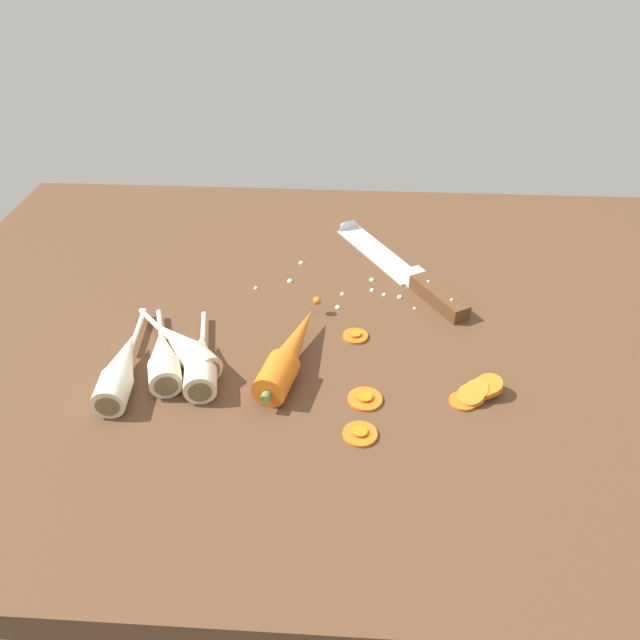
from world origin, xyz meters
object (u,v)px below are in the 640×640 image
(carrot_slice_stack, at_px, (477,392))
(carrot_slice_stray_far, at_px, (365,398))
(chefs_knife, at_px, (393,262))
(carrot_slice_stray_mid, at_px, (360,433))
(parsnip_mid_left, at_px, (201,362))
(carrot_slice_stray_near, at_px, (355,335))
(parsnip_mid_right, at_px, (121,369))
(whole_carrot, at_px, (290,353))
(parsnip_back, at_px, (185,348))
(parsnip_front, at_px, (163,357))

(carrot_slice_stack, bearing_deg, carrot_slice_stray_far, -174.19)
(chefs_knife, distance_m, carrot_slice_stray_mid, 0.38)
(parsnip_mid_left, xyz_separation_m, carrot_slice_stray_near, (0.19, 0.09, -0.02))
(chefs_knife, relative_size, carrot_slice_stray_far, 7.50)
(parsnip_mid_left, relative_size, carrot_slice_stray_mid, 4.49)
(parsnip_mid_right, bearing_deg, carrot_slice_stray_mid, -14.24)
(carrot_slice_stray_mid, relative_size, carrot_slice_stray_far, 0.94)
(whole_carrot, height_order, carrot_slice_stray_near, whole_carrot)
(parsnip_back, distance_m, carrot_slice_stack, 0.37)
(parsnip_mid_left, relative_size, carrot_slice_stray_far, 4.23)
(chefs_knife, distance_m, whole_carrot, 0.30)
(parsnip_front, relative_size, carrot_slice_stray_mid, 4.37)
(whole_carrot, relative_size, carrot_slice_stray_near, 6.33)
(chefs_knife, relative_size, carrot_slice_stray_mid, 7.95)
(carrot_slice_stack, relative_size, carrot_slice_stray_mid, 1.67)
(carrot_slice_stack, bearing_deg, carrot_slice_stray_near, 142.86)
(carrot_slice_stray_mid, bearing_deg, carrot_slice_stray_near, 92.50)
(parsnip_front, distance_m, parsnip_mid_left, 0.05)
(carrot_slice_stray_near, distance_m, carrot_slice_stray_far, 0.13)
(parsnip_front, distance_m, parsnip_back, 0.03)
(carrot_slice_stray_near, xyz_separation_m, carrot_slice_stray_mid, (0.01, -0.18, 0.00))
(parsnip_back, relative_size, carrot_slice_stray_mid, 3.89)
(chefs_knife, bearing_deg, carrot_slice_stack, -73.61)
(whole_carrot, bearing_deg, carrot_slice_stray_mid, -52.36)
(chefs_knife, distance_m, carrot_slice_stray_near, 0.20)
(parsnip_back, distance_m, carrot_slice_stray_near, 0.23)
(carrot_slice_stack, bearing_deg, chefs_knife, 106.39)
(carrot_slice_stray_near, bearing_deg, carrot_slice_stray_mid, -87.50)
(parsnip_back, distance_m, carrot_slice_stray_mid, 0.26)
(parsnip_mid_right, height_order, parsnip_back, same)
(chefs_knife, xyz_separation_m, parsnip_front, (-0.30, -0.28, 0.01))
(chefs_knife, relative_size, carrot_slice_stray_near, 9.16)
(whole_carrot, bearing_deg, carrot_slice_stack, -11.39)
(chefs_knife, height_order, carrot_slice_stray_mid, chefs_knife)
(carrot_slice_stray_far, bearing_deg, carrot_slice_stray_mid, -95.41)
(whole_carrot, xyz_separation_m, carrot_slice_stack, (0.23, -0.05, -0.01))
(parsnip_mid_left, bearing_deg, whole_carrot, 12.23)
(parsnip_front, xyz_separation_m, carrot_slice_stray_near, (0.24, 0.08, -0.02))
(whole_carrot, xyz_separation_m, parsnip_mid_left, (-0.11, -0.02, -0.00))
(carrot_slice_stray_near, bearing_deg, parsnip_front, -160.99)
(parsnip_front, xyz_separation_m, parsnip_back, (0.02, 0.02, -0.00))
(carrot_slice_stray_near, bearing_deg, parsnip_mid_right, -159.37)
(parsnip_back, bearing_deg, whole_carrot, -0.89)
(parsnip_front, relative_size, parsnip_mid_left, 0.97)
(parsnip_mid_left, distance_m, parsnip_mid_right, 0.10)
(whole_carrot, bearing_deg, parsnip_front, -173.54)
(chefs_knife, height_order, parsnip_back, parsnip_back)
(parsnip_mid_left, bearing_deg, parsnip_back, 136.48)
(parsnip_back, bearing_deg, carrot_slice_stack, -7.55)
(carrot_slice_stack, relative_size, carrot_slice_stray_near, 1.93)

